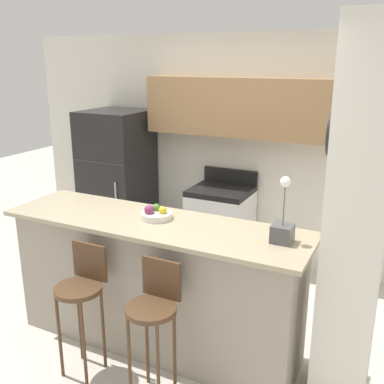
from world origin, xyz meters
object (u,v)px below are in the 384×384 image
refrigerator (118,181)px  trash_bin (149,247)px  orchid_vase (283,227)px  bar_stool_right (154,311)px  fruit_bowl (156,214)px  bar_stool_left (82,291)px  stove_range (220,227)px

refrigerator → trash_bin: 0.91m
orchid_vase → trash_bin: orchid_vase is taller
bar_stool_right → fruit_bowl: 0.80m
trash_bin → bar_stool_left: bearing=-73.0°
fruit_bowl → trash_bin: bearing=124.6°
fruit_bowl → trash_bin: (-0.84, 1.22, -0.93)m
stove_range → trash_bin: size_ratio=2.82×
bar_stool_left → trash_bin: bar_stool_left is taller
orchid_vase → bar_stool_left: bearing=-156.9°
bar_stool_right → fruit_bowl: fruit_bowl is taller
bar_stool_right → orchid_vase: orchid_vase is taller
bar_stool_right → trash_bin: 2.19m
bar_stool_right → stove_range: bearing=100.9°
stove_range → bar_stool_left: 2.14m
fruit_bowl → stove_range: bearing=93.4°
bar_stool_left → fruit_bowl: size_ratio=4.06×
fruit_bowl → trash_bin: fruit_bowl is taller
bar_stool_left → bar_stool_right: bearing=0.0°
refrigerator → orchid_vase: size_ratio=3.67×
refrigerator → orchid_vase: bearing=-31.6°
stove_range → bar_stool_right: size_ratio=1.08×
refrigerator → trash_bin: (0.58, -0.26, -0.66)m
orchid_vase → trash_bin: 2.44m
orchid_vase → fruit_bowl: bearing=178.8°
bar_stool_right → orchid_vase: 1.03m
refrigerator → stove_range: 1.39m
refrigerator → fruit_bowl: bearing=-46.0°
refrigerator → fruit_bowl: size_ratio=6.94×
stove_range → orchid_vase: bearing=-54.9°
trash_bin → orchid_vase: bearing=-33.8°
refrigerator → stove_range: bearing=3.1°
refrigerator → trash_bin: size_ratio=4.47×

